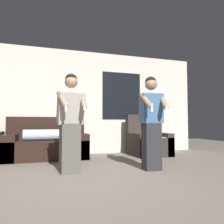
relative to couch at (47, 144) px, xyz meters
The scene contains 6 objects.
ground_plane 2.53m from the couch, 75.40° to the right, with size 14.00×14.00×0.00m, color slate.
wall_back 1.32m from the couch, 37.26° to the left, with size 6.98×0.07×2.70m.
couch is the anchor object (origin of this frame).
armchair 2.45m from the couch, ahead, with size 0.89×0.93×1.02m.
person_left 1.77m from the couch, 78.50° to the right, with size 0.46×0.53×1.59m.
person_right 2.54m from the couch, 47.06° to the right, with size 0.43×0.47×1.60m.
Camera 1 is at (-0.69, -2.76, 0.78)m, focal length 35.00 mm.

